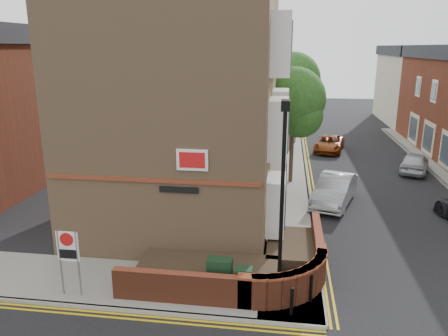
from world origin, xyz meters
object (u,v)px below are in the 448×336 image
utility_cabinet_large (220,276)px  silver_car_near (335,190)px  lamppost (282,203)px  zone_sign (68,252)px

utility_cabinet_large → silver_car_near: silver_car_near is taller
lamppost → zone_sign: bearing=-173.9°
lamppost → zone_sign: lamppost is taller
lamppost → silver_car_near: size_ratio=1.37×
lamppost → utility_cabinet_large: lamppost is taller
zone_sign → lamppost: bearing=6.1°
utility_cabinet_large → zone_sign: size_ratio=0.55×
utility_cabinet_large → silver_car_near: (4.52, 9.41, 0.04)m
zone_sign → silver_car_near: zone_sign is taller
zone_sign → silver_car_near: 13.79m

